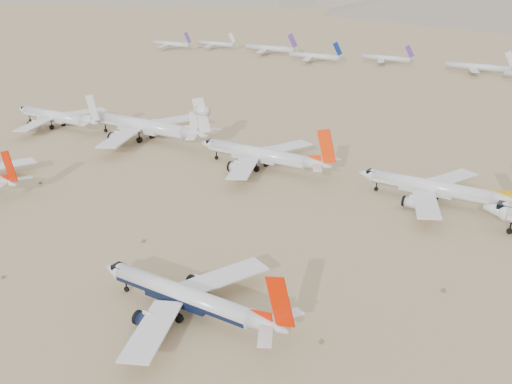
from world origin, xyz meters
TOP-DOWN VIEW (x-y plane):
  - ground at (0.00, 0.00)m, footprint 7000.00×7000.00m
  - main_airliner at (-0.64, -4.53)m, footprint 42.49×41.50m
  - row2_gold_tail at (22.92, 77.34)m, footprint 45.11×44.11m
  - row2_orange_tail at (-33.86, 75.75)m, footprint 48.62×47.57m
  - row2_white_trijet at (-88.32, 79.94)m, footprint 57.41×56.11m
  - row2_white_twin at (-133.31, 74.16)m, footprint 46.64×45.64m
  - distant_storage_row at (-5.95, 296.89)m, footprint 507.55×60.92m

SIDE VIEW (x-z plane):
  - ground at x=0.00m, z-range 0.00..0.00m
  - main_airliner at x=-0.64m, z-range -3.37..11.62m
  - distant_storage_row at x=-5.95m, z-range -3.58..12.45m
  - row2_gold_tail at x=22.92m, z-range -3.54..12.52m
  - row2_white_twin at x=-133.31m, z-range -3.64..13.02m
  - row2_orange_tail at x=-33.86m, z-range -3.81..13.54m
  - row2_white_trijet at x=-88.32m, z-range -4.28..16.06m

